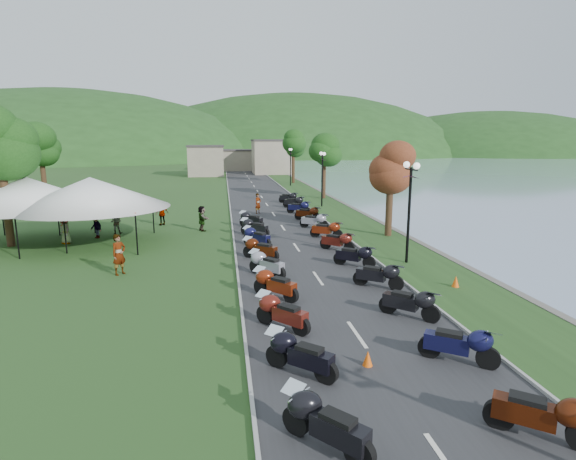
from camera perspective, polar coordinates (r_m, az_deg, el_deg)
name	(u,v)px	position (r m, az deg, el deg)	size (l,w,h in m)	color
road	(267,204)	(43.53, -2.72, 3.26)	(7.00, 120.00, 0.02)	#303032
hills_backdrop	(232,155)	(203.04, -7.10, 9.48)	(360.00, 120.00, 76.00)	#285621
far_building	(234,160)	(88.01, -6.88, 8.87)	(18.00, 16.00, 5.00)	gray
moto_row_left	(279,298)	(16.20, -1.16, -8.66)	(2.60, 34.88, 1.10)	#331411
moto_row_right	(332,235)	(26.79, 5.55, -0.67)	(2.60, 38.41, 1.10)	#331411
vendor_tent_main	(92,211)	(28.80, -23.58, 2.20)	(5.97, 5.97, 4.00)	white
vendor_tent_side	(29,211)	(30.70, -29.99, 2.14)	(5.63, 5.63, 4.00)	white
tree_park_left	(1,161)	(30.36, -32.64, 7.39)	(3.56, 3.56, 9.89)	#215418
tree_lakeside	(390,182)	(29.40, 12.86, 5.95)	(2.51, 2.51, 6.97)	#215418
pedestrian_a	(120,274)	(22.25, -20.50, -5.30)	(0.69, 0.51, 1.90)	slate
pedestrian_b	(117,234)	(31.96, -20.89, -0.43)	(0.74, 0.41, 1.53)	slate
pedestrian_c	(97,238)	(30.98, -23.08, -0.94)	(0.99, 0.41, 1.53)	slate
traffic_cone_near	(368,359)	(12.94, 10.09, -15.78)	(0.29, 0.29, 0.45)	#F2590C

